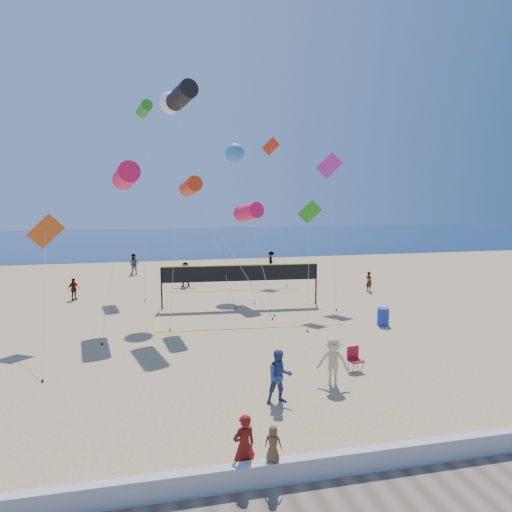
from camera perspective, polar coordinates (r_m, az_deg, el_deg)
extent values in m
plane|color=tan|center=(15.14, 1.40, -20.07)|extent=(120.00, 120.00, 0.00)
cube|color=#10234D|center=(75.41, -10.11, 2.10)|extent=(140.00, 50.00, 0.03)
cube|color=silver|center=(12.50, 5.09, -25.01)|extent=(32.00, 0.30, 0.60)
imported|color=maroon|center=(12.27, -1.50, -22.70)|extent=(0.70, 0.56, 1.67)
imported|color=brown|center=(11.96, 2.16, -22.37)|extent=(0.53, 0.47, 0.91)
imported|color=#344482|center=(16.01, 2.97, -14.83)|extent=(0.90, 0.70, 1.85)
imported|color=#CBB887|center=(17.57, 9.59, -12.87)|extent=(1.37, 1.18, 1.84)
imported|color=gray|center=(33.32, -21.85, -3.86)|extent=(0.90, 0.83, 1.49)
imported|color=gray|center=(35.86, -8.80, -2.28)|extent=(1.82, 0.78, 1.91)
imported|color=gray|center=(34.70, 13.94, -3.11)|extent=(0.52, 0.63, 1.47)
imported|color=gray|center=(42.23, -14.99, -0.99)|extent=(1.11, 1.00, 1.87)
imported|color=gray|center=(43.44, 1.93, -0.58)|extent=(1.01, 1.29, 1.76)
cube|color=#A41227|center=(19.22, 12.32, -12.68)|extent=(0.58, 0.54, 0.06)
cube|color=#A41227|center=(19.30, 12.01, -11.70)|extent=(0.52, 0.11, 0.52)
cylinder|color=black|center=(19.04, 12.07, -13.50)|extent=(0.06, 0.27, 0.68)
cylinder|color=black|center=(19.34, 11.46, -13.14)|extent=(0.06, 0.27, 0.68)
cylinder|color=black|center=(19.25, 13.16, -13.29)|extent=(0.06, 0.27, 0.68)
cylinder|color=black|center=(19.55, 12.53, -12.94)|extent=(0.06, 0.27, 0.68)
cylinder|color=#1935A6|center=(26.01, 15.60, -7.32)|extent=(0.75, 0.75, 0.95)
cylinder|color=black|center=(28.90, -11.72, -3.99)|extent=(0.10, 0.10, 2.63)
cylinder|color=black|center=(29.99, 7.52, -3.48)|extent=(0.10, 0.10, 2.63)
cube|color=black|center=(28.88, -1.93, -2.18)|extent=(9.86, 0.73, 0.99)
cube|color=#F7FF1A|center=(28.79, -1.93, -1.15)|extent=(9.86, 0.74, 0.06)
cube|color=#F7FF1A|center=(24.58, -0.57, -9.02)|extent=(10.06, 0.78, 0.02)
cube|color=#F7FF1A|center=(34.10, -2.87, -4.32)|extent=(10.06, 0.78, 0.02)
cylinder|color=#ED154A|center=(26.59, -15.95, 9.60)|extent=(1.71, 3.01, 1.55)
cylinder|color=silver|center=(24.50, -17.23, 0.31)|extent=(1.15, 4.60, 8.06)
cylinder|color=black|center=(23.17, -18.70, -10.37)|extent=(0.08, 0.08, 0.10)
cylinder|color=black|center=(28.42, -9.27, 19.21)|extent=(1.82, 2.83, 1.43)
cylinder|color=silver|center=(25.67, -9.94, 6.12)|extent=(1.14, 4.29, 12.76)
cylinder|color=black|center=(24.51, -10.68, -9.10)|extent=(0.08, 0.08, 0.10)
cylinder|color=red|center=(26.20, -8.18, 8.62)|extent=(1.22, 2.21, 1.14)
cylinder|color=silver|center=(25.86, -3.03, 0.38)|extent=(4.40, 1.65, 7.50)
cylinder|color=black|center=(26.27, 2.09, -7.85)|extent=(0.08, 0.08, 0.10)
cube|color=#C85317|center=(24.77, -24.79, 2.83)|extent=(1.75, 0.46, 1.78)
cylinder|color=silver|center=(21.98, -24.94, -4.59)|extent=(0.93, 6.30, 5.24)
cylinder|color=black|center=(19.66, -25.14, -13.96)|extent=(0.08, 0.08, 0.10)
cube|color=#279619|center=(28.16, 6.73, 5.51)|extent=(1.44, 0.53, 1.50)
cylinder|color=silver|center=(25.90, 6.61, -1.33)|extent=(1.72, 4.82, 6.00)
cylinder|color=black|center=(24.08, 6.47, -9.33)|extent=(0.08, 0.08, 0.10)
cube|color=#C326A6|center=(32.08, 9.13, 11.11)|extent=(1.70, 0.72, 1.80)
cylinder|color=silver|center=(29.99, 9.55, 2.73)|extent=(1.02, 4.20, 9.02)
cylinder|color=black|center=(28.62, 10.00, -6.66)|extent=(0.08, 0.08, 0.10)
sphere|color=white|center=(31.59, -10.64, 18.30)|extent=(1.64, 1.64, 1.41)
cylinder|color=silver|center=(29.41, -6.68, 6.51)|extent=(3.62, 3.53, 12.94)
cylinder|color=black|center=(28.77, -2.52, -6.48)|extent=(0.08, 0.08, 0.10)
sphere|color=#3188D4|center=(35.26, -2.65, 12.76)|extent=(1.54, 1.54, 1.42)
cylinder|color=silver|center=(32.12, -1.51, 4.19)|extent=(0.14, 6.25, 10.19)
cylinder|color=black|center=(29.85, -0.20, -5.96)|extent=(0.08, 0.08, 0.10)
cylinder|color=#279619|center=(38.17, -13.79, 17.45)|extent=(1.35, 2.23, 1.14)
cylinder|color=silver|center=(34.18, -13.75, 7.11)|extent=(0.27, 6.82, 13.68)
cylinder|color=black|center=(31.55, -13.70, -5.43)|extent=(0.08, 0.08, 0.10)
cube|color=red|center=(40.84, 1.87, 13.55)|extent=(1.66, 0.23, 1.64)
cylinder|color=silver|center=(37.83, 2.82, 5.50)|extent=(0.16, 5.80, 11.25)
cylinder|color=black|center=(35.69, 3.89, -3.73)|extent=(0.08, 0.08, 0.10)
cylinder|color=#ED154A|center=(31.16, -0.95, 5.53)|extent=(1.75, 2.77, 1.41)
cylinder|color=silver|center=(28.84, 0.57, -0.49)|extent=(0.45, 5.40, 5.88)
cylinder|color=black|center=(26.92, 2.34, -7.46)|extent=(0.08, 0.08, 0.10)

